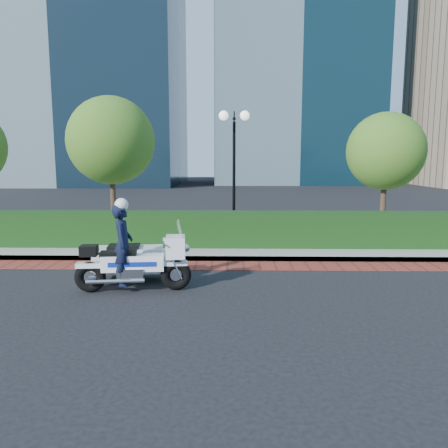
{
  "coord_description": "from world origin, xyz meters",
  "views": [
    {
      "loc": [
        0.97,
        -9.63,
        2.76
      ],
      "look_at": [
        0.72,
        2.23,
        1.0
      ],
      "focal_mm": 35.0,
      "sensor_mm": 36.0,
      "label": 1
    }
  ],
  "objects_px": {
    "police_motorcycle": "(130,256)",
    "lamppost": "(234,153)",
    "tree_b": "(111,141)",
    "tree_c": "(386,151)"
  },
  "relations": [
    {
      "from": "tree_b",
      "to": "police_motorcycle",
      "type": "relative_size",
      "value": 2.0
    },
    {
      "from": "lamppost",
      "to": "tree_b",
      "type": "xyz_separation_m",
      "value": [
        -4.5,
        1.3,
        0.48
      ]
    },
    {
      "from": "tree_b",
      "to": "tree_c",
      "type": "bearing_deg",
      "value": -0.0
    },
    {
      "from": "lamppost",
      "to": "police_motorcycle",
      "type": "xyz_separation_m",
      "value": [
        -2.26,
        -5.61,
        -2.28
      ]
    },
    {
      "from": "tree_b",
      "to": "tree_c",
      "type": "xyz_separation_m",
      "value": [
        10.0,
        -0.0,
        -0.39
      ]
    },
    {
      "from": "tree_c",
      "to": "lamppost",
      "type": "bearing_deg",
      "value": -166.7
    },
    {
      "from": "police_motorcycle",
      "to": "lamppost",
      "type": "bearing_deg",
      "value": 61.67
    },
    {
      "from": "lamppost",
      "to": "tree_c",
      "type": "relative_size",
      "value": 0.98
    },
    {
      "from": "lamppost",
      "to": "tree_b",
      "type": "distance_m",
      "value": 4.71
    },
    {
      "from": "lamppost",
      "to": "tree_c",
      "type": "bearing_deg",
      "value": 13.3
    }
  ]
}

